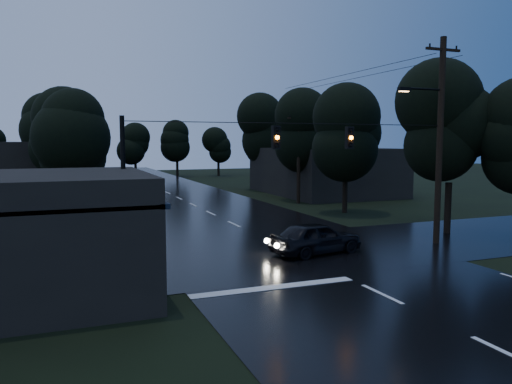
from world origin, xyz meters
TOP-DOWN VIEW (x-y plane):
  - ground at (0.00, 0.00)m, footprint 160.00×160.00m
  - main_road at (0.00, 30.00)m, footprint 12.00×120.00m
  - cross_street at (0.00, 12.00)m, footprint 60.00×9.00m
  - building_far_right at (14.00, 34.00)m, footprint 10.00×14.00m
  - building_far_left at (-14.00, 40.00)m, footprint 10.00×16.00m
  - utility_pole_main at (7.41, 11.00)m, footprint 3.50×0.30m
  - utility_pole_far at (8.30, 28.00)m, footprint 2.00×0.30m
  - anchor_pole_left at (-7.50, 11.00)m, footprint 0.18×0.18m
  - span_signals at (0.56, 10.99)m, footprint 15.00×0.37m
  - tree_corner_near at (10.00, 13.00)m, footprint 4.48×4.48m
  - tree_left_a at (-9.00, 22.00)m, footprint 3.92×3.92m
  - tree_left_b at (-9.60, 30.00)m, footprint 4.20×4.20m
  - tree_left_c at (-10.20, 40.00)m, footprint 4.48×4.48m
  - tree_right_a at (9.00, 22.00)m, footprint 4.20×4.20m
  - tree_right_b at (9.60, 30.00)m, footprint 4.48×4.48m
  - tree_right_c at (10.20, 40.00)m, footprint 4.76×4.76m
  - car at (0.86, 11.14)m, footprint 4.54×2.44m

SIDE VIEW (x-z plane):
  - ground at x=0.00m, z-range 0.00..0.00m
  - main_road at x=0.00m, z-range -0.01..0.01m
  - cross_street at x=0.00m, z-range -0.01..0.01m
  - car at x=0.86m, z-range 0.00..1.47m
  - building_far_right at x=14.00m, z-range 0.00..4.40m
  - building_far_left at x=-14.00m, z-range 0.00..5.00m
  - anchor_pole_left at x=-7.50m, z-range 0.00..6.00m
  - utility_pole_far at x=8.30m, z-range 0.13..7.63m
  - tree_left_a at x=-9.00m, z-range 1.11..9.37m
  - span_signals at x=0.56m, z-range 4.69..5.80m
  - utility_pole_main at x=7.41m, z-range 0.26..10.26m
  - tree_left_b at x=-9.60m, z-range 1.19..10.04m
  - tree_right_a at x=9.00m, z-range 1.19..10.04m
  - tree_corner_near at x=10.00m, z-range 1.27..10.71m
  - tree_left_c at x=-10.20m, z-range 1.27..10.71m
  - tree_right_b at x=9.60m, z-range 1.27..10.71m
  - tree_right_c at x=10.20m, z-range 1.35..11.38m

